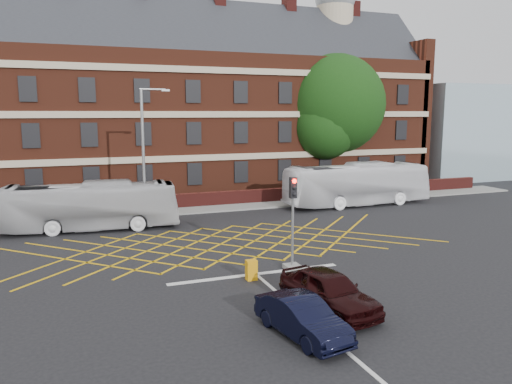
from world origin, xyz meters
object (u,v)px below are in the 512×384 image
object	(u,v)px
car_maroon	(329,291)
street_lamp	(145,179)
car_navy	(302,317)
utility_cabinet	(251,270)
bus_right	(357,184)
deciduous_tree	(335,111)
bus_left	(90,206)
traffic_light_near	(293,232)

from	to	relation	value
car_maroon	street_lamp	distance (m)	17.19
car_navy	car_maroon	size ratio (longest dim) A/B	0.86
utility_cabinet	bus_right	bearing A→B (deg)	44.70
bus_right	utility_cabinet	distance (m)	19.36
street_lamp	utility_cabinet	world-z (taller)	street_lamp
street_lamp	utility_cabinet	size ratio (longest dim) A/B	9.84
deciduous_tree	street_lamp	distance (m)	21.02
bus_right	utility_cabinet	world-z (taller)	bus_right
bus_left	street_lamp	world-z (taller)	street_lamp
street_lamp	bus_left	bearing A→B (deg)	-176.83
car_maroon	street_lamp	bearing A→B (deg)	93.71
car_maroon	deciduous_tree	xyz separation A→B (m)	(14.45, 25.42, 6.52)
car_navy	utility_cabinet	size ratio (longest dim) A/B	4.38
bus_right	car_navy	distance (m)	23.93
car_navy	street_lamp	xyz separation A→B (m)	(-2.27, 18.11, 2.31)
utility_cabinet	bus_left	bearing A→B (deg)	116.45
deciduous_tree	street_lamp	xyz separation A→B (m)	(-18.56, -8.87, -4.33)
bus_left	bus_right	distance (m)	19.85
bus_right	car_maroon	size ratio (longest dim) A/B	2.65
utility_cabinet	traffic_light_near	bearing A→B (deg)	18.43
street_lamp	traffic_light_near	bearing A→B (deg)	-67.06
car_navy	street_lamp	bearing A→B (deg)	86.66
bus_left	traffic_light_near	world-z (taller)	traffic_light_near
bus_right	deciduous_tree	size ratio (longest dim) A/B	0.95
deciduous_tree	traffic_light_near	size ratio (longest dim) A/B	2.91
bus_right	car_navy	bearing A→B (deg)	142.85
bus_left	utility_cabinet	world-z (taller)	bus_left
traffic_light_near	street_lamp	size ratio (longest dim) A/B	0.50
car_maroon	utility_cabinet	xyz separation A→B (m)	(-1.48, 4.17, -0.32)
car_maroon	utility_cabinet	world-z (taller)	car_maroon
deciduous_tree	street_lamp	bearing A→B (deg)	-154.46
car_navy	bus_right	bearing A→B (deg)	43.39
bus_right	car_navy	world-z (taller)	bus_right
traffic_light_near	car_maroon	bearing A→B (deg)	-99.36
car_navy	utility_cabinet	world-z (taller)	car_navy
deciduous_tree	utility_cabinet	size ratio (longest dim) A/B	14.16
bus_left	traffic_light_near	distance (m)	14.16
traffic_light_near	utility_cabinet	bearing A→B (deg)	-161.57
car_navy	traffic_light_near	xyz separation A→B (m)	(2.65, 6.49, 1.13)
utility_cabinet	street_lamp	bearing A→B (deg)	101.99
deciduous_tree	utility_cabinet	distance (m)	27.43
utility_cabinet	deciduous_tree	bearing A→B (deg)	53.15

